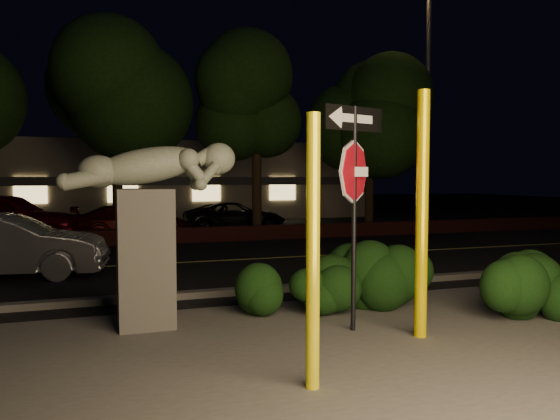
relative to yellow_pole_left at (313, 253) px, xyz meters
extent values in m
plane|color=black|center=(1.19, 11.77, -1.42)|extent=(90.00, 90.00, 0.00)
cube|color=#4C4944|center=(1.19, 0.77, -1.41)|extent=(14.00, 6.00, 0.02)
cube|color=black|center=(1.19, 8.77, -1.41)|extent=(80.00, 8.00, 0.01)
cube|color=#C7C44F|center=(1.19, 8.77, -1.40)|extent=(80.00, 0.12, 0.00)
cube|color=#4C4944|center=(1.19, 4.67, -1.36)|extent=(80.00, 0.25, 0.12)
cube|color=#451916|center=(1.19, 13.07, -1.17)|extent=(40.00, 0.35, 0.50)
cube|color=black|center=(1.19, 18.77, -1.41)|extent=(40.00, 12.00, 0.01)
cube|color=gray|center=(1.19, 26.77, 0.58)|extent=(22.00, 10.00, 4.00)
cube|color=#333338|center=(1.19, 21.67, 0.58)|extent=(22.00, 0.20, 0.40)
cube|color=#FFD87F|center=(-4.81, 21.72, 0.18)|extent=(1.40, 0.08, 1.20)
cube|color=#FFD87F|center=(-0.81, 21.72, 0.18)|extent=(1.40, 0.08, 1.20)
cube|color=#FFD87F|center=(3.19, 21.72, 0.18)|extent=(1.40, 0.08, 1.20)
cube|color=#FFD87F|center=(7.19, 21.72, 0.18)|extent=(1.40, 0.08, 1.20)
cylinder|color=black|center=(-1.31, 14.97, 0.71)|extent=(0.36, 0.36, 4.25)
ellipsoid|color=black|center=(-1.31, 14.97, 4.65)|extent=(5.20, 5.20, 4.68)
cylinder|color=black|center=(3.69, 14.57, 0.58)|extent=(0.36, 0.36, 4.00)
ellipsoid|color=black|center=(3.69, 14.57, 4.26)|extent=(4.80, 4.80, 4.32)
cylinder|color=black|center=(8.69, 15.07, 0.53)|extent=(0.36, 0.36, 3.90)
ellipsoid|color=black|center=(8.69, 15.07, 4.02)|extent=(4.40, 4.40, 3.96)
cylinder|color=yellow|center=(0.00, 0.00, 0.00)|extent=(0.14, 0.14, 2.83)
cylinder|color=#FFDD00|center=(2.08, 1.21, 0.26)|extent=(0.17, 0.17, 3.34)
cylinder|color=black|center=(1.35, 1.77, 0.17)|extent=(0.07, 0.07, 3.16)
cube|color=white|center=(1.35, 1.77, 0.84)|extent=(0.46, 0.18, 0.14)
cube|color=black|center=(1.35, 1.77, 1.58)|extent=(1.03, 0.36, 0.34)
cube|color=white|center=(1.35, 1.77, 1.58)|extent=(0.65, 0.23, 0.14)
cube|color=#4C4944|center=(-1.41, 2.97, -0.41)|extent=(0.79, 0.79, 2.02)
sphere|color=slate|center=(-0.31, 2.98, 1.05)|extent=(0.47, 0.47, 0.47)
ellipsoid|color=black|center=(0.91, 2.90, -0.88)|extent=(2.25, 1.58, 1.07)
ellipsoid|color=black|center=(2.56, 2.99, -0.81)|extent=(2.11, 1.69, 1.22)
ellipsoid|color=black|center=(4.15, 1.59, -0.88)|extent=(1.55, 0.97, 1.07)
cylinder|color=#4C4C51|center=(11.03, 14.47, 3.64)|extent=(0.20, 0.20, 10.11)
imported|color=silver|center=(-3.96, 7.92, -0.72)|extent=(4.40, 2.09, 1.39)
imported|color=maroon|center=(-4.90, 14.76, -0.56)|extent=(5.32, 2.97, 1.71)
imported|color=#3A0906|center=(-0.81, 14.83, -0.81)|extent=(4.17, 1.75, 1.20)
imported|color=black|center=(3.36, 16.57, -0.84)|extent=(4.20, 1.99, 1.16)
camera|label=1|loc=(-2.09, -5.09, 0.77)|focal=35.00mm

